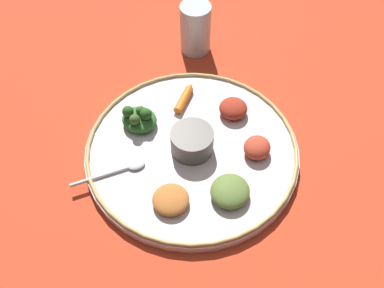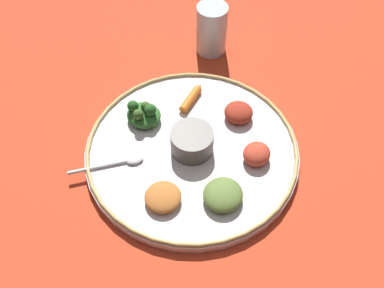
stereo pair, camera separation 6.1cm
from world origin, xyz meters
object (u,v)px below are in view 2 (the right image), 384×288
(center_bowl, at_px, (192,141))
(carrot_near_spoon, at_px, (192,97))
(spoon, at_px, (119,162))
(greens_pile, at_px, (143,114))
(drinking_glass, at_px, (211,32))

(center_bowl, xyz_separation_m, carrot_near_spoon, (-0.12, 0.06, -0.02))
(spoon, height_order, carrot_near_spoon, carrot_near_spoon)
(carrot_near_spoon, bearing_deg, center_bowl, -25.90)
(center_bowl, bearing_deg, greens_pile, -152.70)
(carrot_near_spoon, xyz_separation_m, drinking_glass, (-0.15, 0.12, 0.02))
(center_bowl, height_order, greens_pile, greens_pile)
(center_bowl, bearing_deg, spoon, -101.67)
(spoon, relative_size, drinking_glass, 1.21)
(greens_pile, height_order, carrot_near_spoon, greens_pile)
(spoon, height_order, greens_pile, greens_pile)
(greens_pile, bearing_deg, spoon, -46.60)
(carrot_near_spoon, distance_m, drinking_glass, 0.19)
(center_bowl, distance_m, spoon, 0.15)
(center_bowl, bearing_deg, drinking_glass, 145.65)
(spoon, xyz_separation_m, drinking_glass, (-0.23, 0.32, 0.03))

